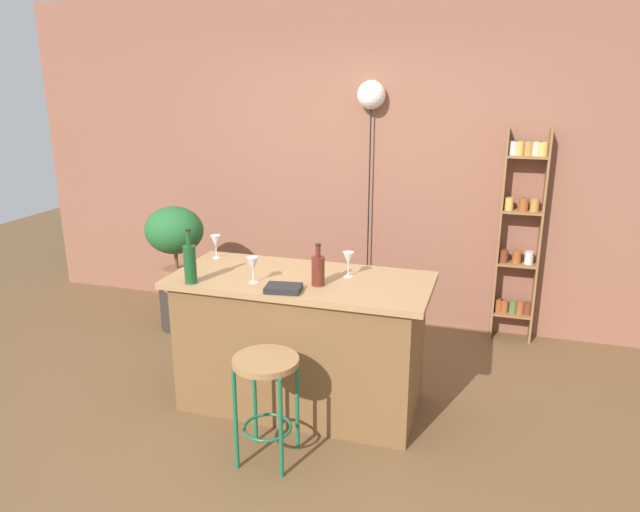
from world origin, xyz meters
The scene contains 14 objects.
ground centered at (0.00, 0.00, 0.00)m, with size 12.00×12.00×0.00m, color brown.
back_wall centered at (0.00, 1.95, 1.40)m, with size 6.40×0.10×2.80m, color #8C5642.
kitchen_counter centered at (0.00, 0.30, 0.45)m, with size 1.65×0.75×0.89m.
bar_stool centered at (0.01, -0.34, 0.48)m, with size 0.37×0.37×0.63m.
spice_shelf centered at (1.34, 1.80, 0.91)m, with size 0.33×0.16×1.74m.
plant_stool centered at (-1.43, 1.18, 0.18)m, with size 0.33×0.33×0.35m, color #2D2823.
potted_plant centered at (-1.43, 1.18, 0.83)m, with size 0.50×0.45×0.73m.
bottle_wine_red centered at (0.15, 0.19, 0.99)m, with size 0.08×0.08×0.26m.
bottle_spirits_clear centered at (-0.61, 0.00, 1.02)m, with size 0.08×0.08×0.34m.
wine_glass_left centered at (-0.25, 0.12, 1.01)m, with size 0.07×0.07×0.16m.
wine_glass_center centered at (-0.71, 0.53, 1.01)m, with size 0.07×0.07×0.16m.
wine_glass_right centered at (0.28, 0.40, 1.01)m, with size 0.07×0.07×0.16m.
cookbook centered at (-0.02, 0.03, 0.91)m, with size 0.21×0.15×0.04m, color black.
pendant_globe_light centered at (0.09, 1.84, 1.95)m, with size 0.23×0.23×2.09m.
Camera 1 is at (1.16, -3.05, 2.10)m, focal length 33.16 mm.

